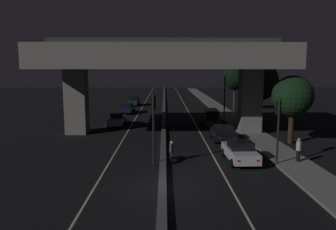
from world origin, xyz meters
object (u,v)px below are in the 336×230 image
object	(u,v)px
car_dark_blue_second_oncoming	(127,108)
car_dark_green_third_oncoming	(134,100)
car_white_lead	(240,151)
pedestrian_on_sidewalk	(298,150)
traffic_light_right_of_median	(278,120)
car_black_second	(223,133)
car_silver_lead_oncoming	(117,119)
street_lamp	(222,82)
motorcycle_blue_filtering_near	(172,153)
car_dark_green_third	(211,117)
traffic_light_left_of_median	(153,116)

from	to	relation	value
car_dark_blue_second_oncoming	car_dark_green_third_oncoming	bearing A→B (deg)	-179.53
car_white_lead	pedestrian_on_sidewalk	size ratio (longest dim) A/B	2.69
traffic_light_right_of_median	car_white_lead	bearing A→B (deg)	158.89
car_black_second	car_silver_lead_oncoming	world-z (taller)	car_silver_lead_oncoming
street_lamp	car_white_lead	xyz separation A→B (m)	(-2.14, -20.16, -4.10)
car_silver_lead_oncoming	pedestrian_on_sidewalk	world-z (taller)	pedestrian_on_sidewalk
pedestrian_on_sidewalk	motorcycle_blue_filtering_near	bearing A→B (deg)	175.52
traffic_light_right_of_median	street_lamp	world-z (taller)	street_lamp
street_lamp	car_dark_green_third_oncoming	distance (m)	21.09
car_dark_green_third	car_dark_blue_second_oncoming	world-z (taller)	car_dark_green_third
car_white_lead	pedestrian_on_sidewalk	distance (m)	3.98
motorcycle_blue_filtering_near	pedestrian_on_sidewalk	bearing A→B (deg)	-91.53
car_silver_lead_oncoming	car_dark_blue_second_oncoming	xyz separation A→B (m)	(-0.11, 10.95, 0.04)
traffic_light_right_of_median	car_dark_blue_second_oncoming	size ratio (longest dim) A/B	0.99
car_dark_blue_second_oncoming	car_dark_green_third_oncoming	xyz separation A→B (m)	(0.04, 10.26, 0.21)
car_silver_lead_oncoming	car_dark_green_third_oncoming	size ratio (longest dim) A/B	1.04
car_black_second	car_dark_green_third	size ratio (longest dim) A/B	0.91
car_dark_green_third	pedestrian_on_sidewalk	distance (m)	15.86
car_dark_green_third_oncoming	pedestrian_on_sidewalk	distance (m)	39.68
pedestrian_on_sidewalk	traffic_light_right_of_median	bearing A→B (deg)	-167.81
car_black_second	motorcycle_blue_filtering_near	xyz separation A→B (m)	(-4.89, -6.81, -0.09)
traffic_light_left_of_median	traffic_light_right_of_median	size ratio (longest dim) A/B	1.08
car_dark_green_third	car_dark_blue_second_oncoming	size ratio (longest dim) A/B	1.02
car_silver_lead_oncoming	pedestrian_on_sidewalk	distance (m)	21.50
car_black_second	motorcycle_blue_filtering_near	world-z (taller)	motorcycle_blue_filtering_near
car_black_second	street_lamp	bearing A→B (deg)	-9.20
car_white_lead	car_black_second	world-z (taller)	car_white_lead
car_dark_green_third	car_dark_green_third_oncoming	world-z (taller)	car_dark_green_third_oncoming
car_dark_blue_second_oncoming	pedestrian_on_sidewalk	size ratio (longest dim) A/B	2.85
car_white_lead	car_silver_lead_oncoming	distance (m)	18.56
car_white_lead	car_dark_blue_second_oncoming	size ratio (longest dim) A/B	0.94
car_dark_blue_second_oncoming	motorcycle_blue_filtering_near	distance (m)	26.55
car_white_lead	traffic_light_right_of_median	bearing A→B (deg)	-112.82
traffic_light_right_of_median	car_silver_lead_oncoming	xyz separation A→B (m)	(-13.18, 15.93, -2.40)
car_black_second	traffic_light_right_of_median	bearing A→B (deg)	-164.03
car_white_lead	car_black_second	distance (m)	6.97
traffic_light_right_of_median	street_lamp	size ratio (longest dim) A/B	0.57
motorcycle_blue_filtering_near	pedestrian_on_sidewalk	distance (m)	8.83
street_lamp	car_dark_blue_second_oncoming	bearing A→B (deg)	156.06
car_dark_blue_second_oncoming	traffic_light_left_of_median	bearing A→B (deg)	11.01
car_dark_green_third	car_silver_lead_oncoming	bearing A→B (deg)	91.76
car_dark_green_third_oncoming	car_black_second	bearing A→B (deg)	22.72
traffic_light_left_of_median	car_dark_green_third_oncoming	bearing A→B (deg)	97.44
traffic_light_right_of_median	car_black_second	world-z (taller)	traffic_light_right_of_median
traffic_light_left_of_median	traffic_light_right_of_median	bearing A→B (deg)	0.03
car_dark_green_third	car_white_lead	bearing A→B (deg)	-177.36
traffic_light_left_of_median	car_dark_blue_second_oncoming	bearing A→B (deg)	100.31
traffic_light_right_of_median	traffic_light_left_of_median	bearing A→B (deg)	-179.97
car_dark_green_third_oncoming	motorcycle_blue_filtering_near	world-z (taller)	car_dark_green_third_oncoming
traffic_light_right_of_median	motorcycle_blue_filtering_near	size ratio (longest dim) A/B	2.45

